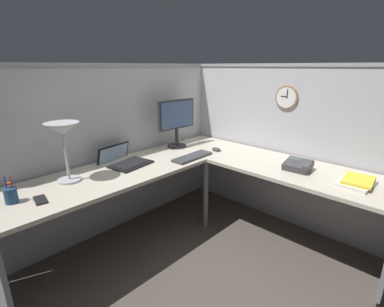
{
  "coord_description": "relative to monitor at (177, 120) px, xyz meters",
  "views": [
    {
      "loc": [
        -1.73,
        -1.44,
        1.56
      ],
      "look_at": [
        0.03,
        0.22,
        0.79
      ],
      "focal_mm": 26.06,
      "sensor_mm": 36.0,
      "label": 1
    }
  ],
  "objects": [
    {
      "name": "office_phone",
      "position": [
        0.21,
        -1.24,
        -0.26
      ],
      "size": [
        0.2,
        0.22,
        0.11
      ],
      "color": "#38383D",
      "rests_on": "desk"
    },
    {
      "name": "pen_cup",
      "position": [
        -1.6,
        -0.16,
        -0.24
      ],
      "size": [
        0.08,
        0.08,
        0.18
      ],
      "color": "navy",
      "rests_on": "desk"
    },
    {
      "name": "cell_phone",
      "position": [
        -1.46,
        -0.26,
        -0.29
      ],
      "size": [
        0.09,
        0.15,
        0.01
      ],
      "primitive_type": "cube",
      "rotation": [
        0.0,
        0.0,
        -0.16
      ],
      "color": "black",
      "rests_on": "desk"
    },
    {
      "name": "keyboard",
      "position": [
        -0.16,
        -0.38,
        -0.28
      ],
      "size": [
        0.43,
        0.15,
        0.02
      ],
      "primitive_type": "cube",
      "rotation": [
        0.0,
        0.0,
        0.03
      ],
      "color": "#38383D",
      "rests_on": "desk"
    },
    {
      "name": "desk",
      "position": [
        -0.38,
        -0.69,
        -0.39
      ],
      "size": [
        2.35,
        2.15,
        0.73
      ],
      "color": "beige",
      "rests_on": "ground"
    },
    {
      "name": "computer_mouse",
      "position": [
        0.17,
        -0.4,
        -0.28
      ],
      "size": [
        0.06,
        0.1,
        0.03
      ],
      "primitive_type": "ellipsoid",
      "color": "#38383D",
      "rests_on": "desk"
    },
    {
      "name": "monitor",
      "position": [
        0.0,
        0.0,
        0.0
      ],
      "size": [
        0.46,
        0.2,
        0.5
      ],
      "color": "#232326",
      "rests_on": "desk"
    },
    {
      "name": "book_stack",
      "position": [
        0.21,
        -1.67,
        -0.27
      ],
      "size": [
        0.3,
        0.23,
        0.04
      ],
      "color": "silver",
      "rests_on": "desk"
    },
    {
      "name": "cubicle_wall_back",
      "position": [
        -0.6,
        0.23,
        -0.23
      ],
      "size": [
        2.57,
        0.12,
        1.58
      ],
      "color": "#B2B2B7",
      "rests_on": "ground"
    },
    {
      "name": "ground_plane",
      "position": [
        -0.24,
        -0.64,
        -1.02
      ],
      "size": [
        6.8,
        6.8,
        0.0
      ],
      "primitive_type": "plane",
      "color": "#4C443D"
    },
    {
      "name": "desk_lamp_dome",
      "position": [
        -1.19,
        -0.08,
        0.07
      ],
      "size": [
        0.24,
        0.24,
        0.44
      ],
      "color": "#B7BABF",
      "rests_on": "desk"
    },
    {
      "name": "laptop",
      "position": [
        -0.69,
        -0.03,
        -0.27
      ],
      "size": [
        0.4,
        0.43,
        0.22
      ],
      "color": "black",
      "rests_on": "desk"
    },
    {
      "name": "cubicle_wall_right",
      "position": [
        0.63,
        -0.9,
        -0.23
      ],
      "size": [
        0.12,
        2.37,
        1.58
      ],
      "color": "#B2B2B7",
      "rests_on": "ground"
    },
    {
      "name": "wall_clock",
      "position": [
        0.58,
        -0.9,
        0.25
      ],
      "size": [
        0.04,
        0.22,
        0.22
      ],
      "color": "olive"
    }
  ]
}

